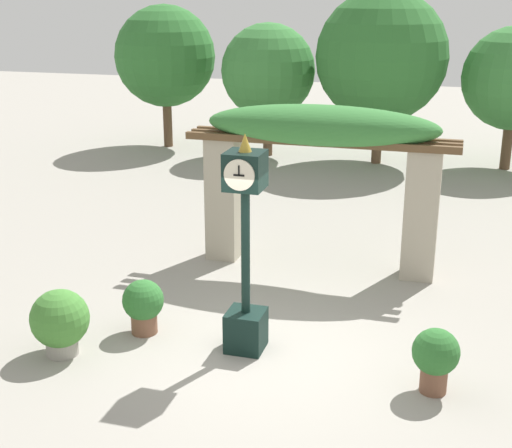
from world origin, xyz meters
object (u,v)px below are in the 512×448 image
at_px(pedestal_clock, 246,256).
at_px(potted_plant_near_right, 60,321).
at_px(potted_plant_near_left, 143,304).
at_px(potted_plant_far_left, 436,356).

xyz_separation_m(pedestal_clock, potted_plant_near_right, (-2.37, -0.85, -0.87)).
bearing_deg(potted_plant_near_left, pedestal_clock, -2.23).
relative_size(potted_plant_near_right, potted_plant_far_left, 1.11).
bearing_deg(potted_plant_near_right, potted_plant_near_left, 48.51).
distance_m(pedestal_clock, potted_plant_far_left, 2.73).
xyz_separation_m(pedestal_clock, potted_plant_far_left, (2.55, -0.42, -0.89)).
relative_size(potted_plant_near_left, potted_plant_near_right, 0.87).
height_order(potted_plant_near_left, potted_plant_near_right, potted_plant_near_right).
distance_m(pedestal_clock, potted_plant_near_left, 1.81).
relative_size(pedestal_clock, potted_plant_near_left, 3.74).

